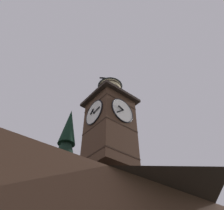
{
  "coord_description": "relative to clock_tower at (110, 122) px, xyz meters",
  "views": [
    {
      "loc": [
        7.51,
        9.08,
        1.31
      ],
      "look_at": [
        -1.49,
        -1.97,
        13.59
      ],
      "focal_mm": 34.08,
      "sensor_mm": 36.0,
      "label": 1
    }
  ],
  "objects": [
    {
      "name": "clock_tower",
      "position": [
        0.0,
        0.0,
        0.0
      ],
      "size": [
        3.72,
        3.72,
        9.4
      ],
      "color": "#4C3323",
      "rests_on": "building_main"
    },
    {
      "name": "pine_tree_aside",
      "position": [
        -6.98,
        -5.67,
        -3.31
      ],
      "size": [
        5.43,
        5.43,
        20.75
      ],
      "color": "#473323",
      "rests_on": "ground_plane"
    },
    {
      "name": "pine_tree_behind",
      "position": [
        0.28,
        -6.65,
        -4.32
      ],
      "size": [
        5.61,
        5.61,
        16.61
      ],
      "color": "#473323",
      "rests_on": "ground_plane"
    },
    {
      "name": "flying_bird_high",
      "position": [
        -1.41,
        -3.23,
        8.98
      ],
      "size": [
        0.72,
        0.57,
        0.16
      ],
      "color": "black"
    }
  ]
}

